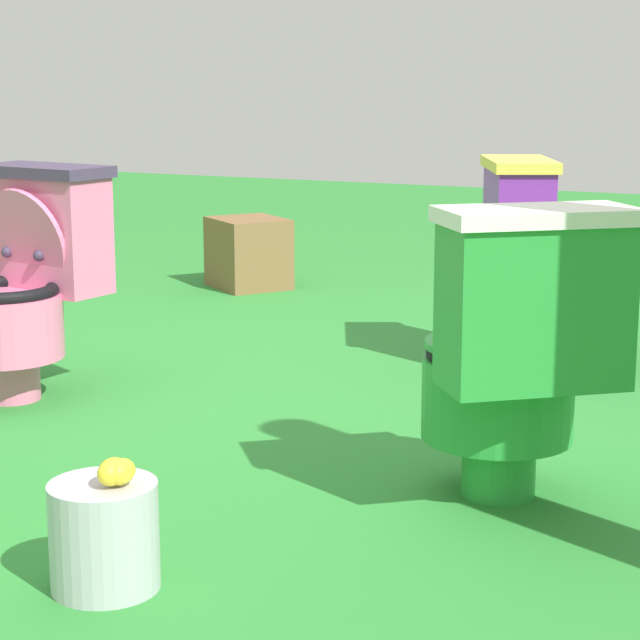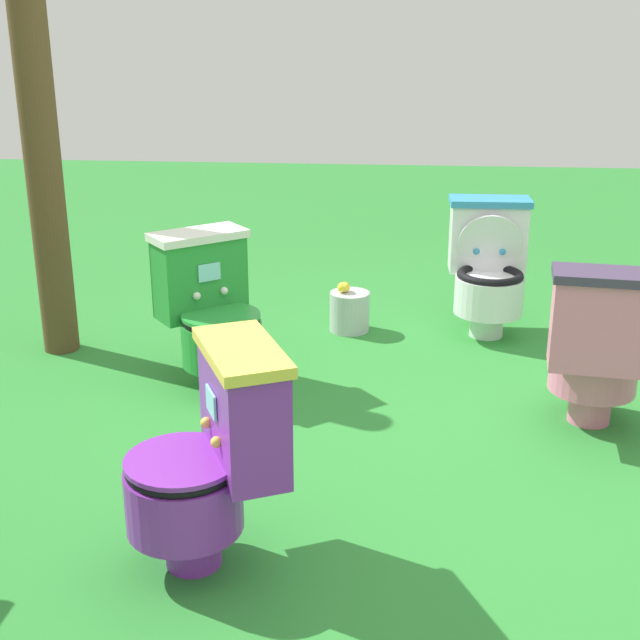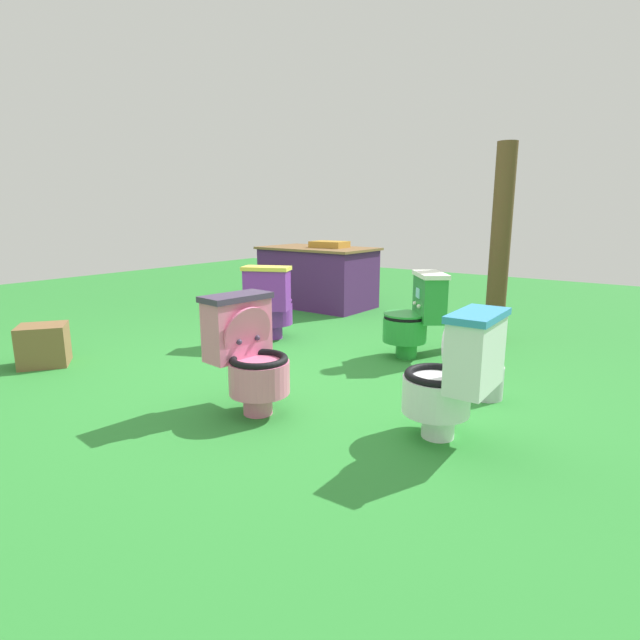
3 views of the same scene
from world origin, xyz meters
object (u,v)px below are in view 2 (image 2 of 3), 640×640
at_px(toilet_purple, 211,457).
at_px(lemon_bucket, 349,310).
at_px(toilet_pink, 598,346).
at_px(toilet_green, 212,311).
at_px(wooden_post, 44,176).
at_px(toilet_white, 489,266).

distance_m(toilet_purple, lemon_bucket, 2.22).
bearing_deg(toilet_pink, toilet_green, 176.49).
relative_size(toilet_pink, wooden_post, 0.40).
height_order(toilet_white, lemon_bucket, toilet_white).
bearing_deg(lemon_bucket, toilet_green, 143.71).
bearing_deg(toilet_green, toilet_pink, 130.68).
xyz_separation_m(toilet_green, toilet_pink, (-0.31, -1.69, 0.00)).
bearing_deg(toilet_white, lemon_bucket, 3.13).
bearing_deg(lemon_bucket, toilet_pink, -135.71).
relative_size(toilet_purple, wooden_post, 0.40).
bearing_deg(toilet_pink, toilet_purple, -135.72).
height_order(toilet_pink, lemon_bucket, toilet_pink).
relative_size(toilet_pink, toilet_white, 1.00).
distance_m(toilet_pink, toilet_white, 1.22).
bearing_deg(toilet_white, toilet_purple, 63.67).
height_order(toilet_purple, lemon_bucket, toilet_purple).
relative_size(toilet_white, wooden_post, 0.40).
bearing_deg(wooden_post, toilet_pink, -105.17).
height_order(toilet_pink, wooden_post, wooden_post).
xyz_separation_m(toilet_green, lemon_bucket, (0.81, -0.59, -0.25)).
height_order(toilet_pink, toilet_purple, same).
bearing_deg(toilet_purple, lemon_bucket, -32.81).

